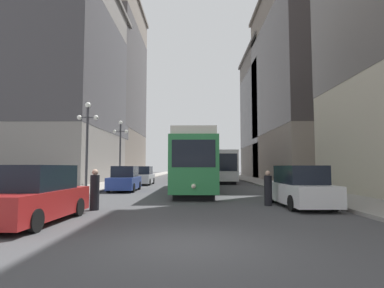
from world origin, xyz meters
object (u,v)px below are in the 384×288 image
transit_bus (221,165)px  parked_car_left_far (35,196)px  lamp_post_left_near (87,133)px  pedestrian_crossing_far (95,191)px  parked_car_left_near (143,176)px  parked_car_right_far (299,187)px  lamp_post_left_far (120,143)px  pedestrian_crossing_near (268,189)px  streetcar (195,162)px  parked_car_left_mid (125,179)px

transit_bus → parked_car_left_far: transit_bus is taller
lamp_post_left_near → parked_car_left_far: bearing=-79.4°
transit_bus → pedestrian_crossing_far: 24.16m
parked_car_left_near → pedestrian_crossing_far: (0.99, -18.21, -0.07)m
parked_car_right_far → lamp_post_left_far: bearing=-54.4°
pedestrian_crossing_near → lamp_post_left_far: bearing=94.2°
parked_car_left_far → pedestrian_crossing_near: (8.45, 4.40, -0.10)m
streetcar → lamp_post_left_near: lamp_post_left_near is taller
parked_car_left_near → pedestrian_crossing_near: size_ratio=2.76×
parked_car_left_mid → lamp_post_left_near: 4.58m
transit_bus → parked_car_left_far: 27.20m
transit_bus → lamp_post_left_far: bearing=-146.5°
pedestrian_crossing_far → lamp_post_left_near: lamp_post_left_near is taller
parked_car_left_near → lamp_post_left_near: bearing=-99.5°
streetcar → transit_bus: streetcar is taller
parked_car_right_far → pedestrian_crossing_far: size_ratio=2.91×
parked_car_right_far → pedestrian_crossing_far: bearing=5.9°
streetcar → parked_car_left_far: 14.07m
pedestrian_crossing_near → pedestrian_crossing_far: bearing=160.9°
parked_car_left_near → parked_car_left_mid: (-0.00, -8.14, -0.00)m
parked_car_left_near → parked_car_right_far: same height
lamp_post_left_near → lamp_post_left_far: 9.14m
parked_car_right_far → pedestrian_crossing_far: (-8.79, -1.18, -0.07)m
parked_car_right_far → pedestrian_crossing_near: bearing=-15.6°
pedestrian_crossing_near → lamp_post_left_far: (-10.35, 14.95, 3.31)m
streetcar → lamp_post_left_far: (-7.03, 6.31, 1.95)m
parked_car_left_near → parked_car_right_far: size_ratio=0.91×
parked_car_right_far → parked_car_left_far: size_ratio=1.05×
pedestrian_crossing_near → parked_car_left_near: bearing=86.3°
pedestrian_crossing_far → lamp_post_left_far: size_ratio=0.28×
parked_car_left_far → pedestrian_crossing_near: size_ratio=2.92×
transit_bus → parked_car_left_near: (-8.15, -4.84, -1.10)m
streetcar → pedestrian_crossing_far: bearing=-111.5°
streetcar → pedestrian_crossing_near: bearing=-68.3°
parked_car_left_mid → parked_car_right_far: bearing=-43.4°
lamp_post_left_near → lamp_post_left_far: (0.00, 9.14, 0.09)m
pedestrian_crossing_far → lamp_post_left_far: (-2.89, 16.45, 3.27)m
transit_bus → lamp_post_left_far: lamp_post_left_far is taller
streetcar → lamp_post_left_far: lamp_post_left_far is taller
streetcar → parked_car_right_far: (4.65, -8.96, -1.26)m
parked_car_left_near → parked_car_left_mid: 8.14m
transit_bus → pedestrian_crossing_near: transit_bus is taller
pedestrian_crossing_far → parked_car_left_near: bearing=-90.3°
lamp_post_left_far → transit_bus: bearing=33.2°
streetcar → parked_car_left_mid: 5.28m
transit_bus → pedestrian_crossing_near: bearing=-89.0°
parked_car_left_near → pedestrian_crossing_near: bearing=-62.8°
parked_car_right_far → pedestrian_crossing_near: (-1.32, 0.32, -0.10)m
parked_car_left_near → parked_car_left_far: (0.00, -21.10, 0.00)m
parked_car_left_near → lamp_post_left_far: bearing=-137.0°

